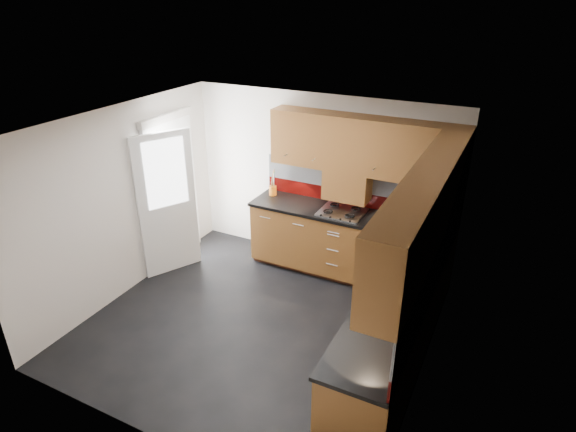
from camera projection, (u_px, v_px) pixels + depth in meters
The scene contains 14 objects.
room at pixel (255, 210), 5.08m from camera, with size 4.00×3.80×2.64m.
base_cabinets at pixel (366, 285), 5.68m from camera, with size 2.70×3.20×0.95m.
countertop at pixel (367, 250), 5.47m from camera, with size 2.72×3.22×0.04m.
backsplash at pixel (394, 223), 5.43m from camera, with size 2.70×3.20×0.54m.
upper_cabinets at pixel (392, 174), 5.06m from camera, with size 2.50×3.20×0.72m.
extractor_hood at pixel (347, 185), 6.31m from camera, with size 0.60×0.33×0.40m, color brown.
glass_cabinet at pixel (444, 171), 5.09m from camera, with size 0.32×0.80×0.66m.
back_door at pixel (171, 196), 6.60m from camera, with size 0.42×1.19×2.04m.
gas_hob at pixel (342, 212), 6.32m from camera, with size 0.58×0.51×0.04m.
utensil_pot at pixel (273, 189), 6.84m from camera, with size 0.11×0.11×0.38m.
toaster at pixel (442, 219), 5.92m from camera, with size 0.29×0.19×0.20m.
food_processor at pixel (413, 266), 4.82m from camera, with size 0.20×0.20×0.33m.
paper_towel at pixel (426, 243), 5.34m from camera, with size 0.11×0.11×0.22m, color white.
orange_cloth at pixel (418, 256), 5.29m from camera, with size 0.15×0.13×0.02m, color red.
Camera 1 is at (2.38, -3.97, 3.61)m, focal length 30.00 mm.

